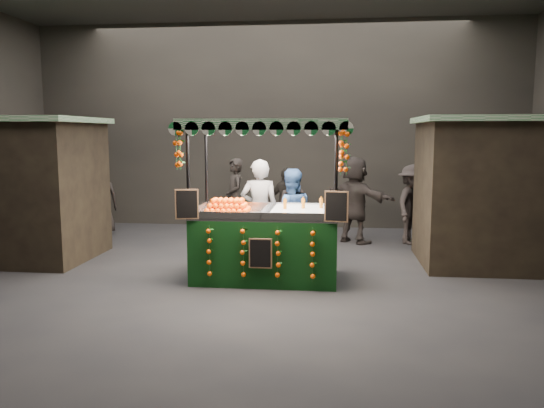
# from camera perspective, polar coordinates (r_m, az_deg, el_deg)

# --- Properties ---
(ground) EXTENTS (12.00, 12.00, 0.00)m
(ground) POSITION_cam_1_polar(r_m,az_deg,el_deg) (8.68, -3.23, -7.95)
(ground) COLOR black
(ground) RESTS_ON ground
(market_hall) EXTENTS (12.10, 10.10, 5.05)m
(market_hall) POSITION_cam_1_polar(r_m,az_deg,el_deg) (8.43, -3.41, 14.79)
(market_hall) COLOR black
(market_hall) RESTS_ON ground
(neighbour_stall_left) EXTENTS (3.00, 2.20, 2.60)m
(neighbour_stall_left) POSITION_cam_1_polar(r_m,az_deg,el_deg) (10.97, -25.61, 1.52)
(neighbour_stall_left) COLOR black
(neighbour_stall_left) RESTS_ON ground
(neighbour_stall_right) EXTENTS (3.00, 2.20, 2.60)m
(neighbour_stall_right) POSITION_cam_1_polar(r_m,az_deg,el_deg) (10.23, 23.37, 1.26)
(neighbour_stall_right) COLOR black
(neighbour_stall_right) RESTS_ON ground
(juice_stall) EXTENTS (2.60, 1.53, 2.52)m
(juice_stall) POSITION_cam_1_polar(r_m,az_deg,el_deg) (8.48, -0.63, -2.87)
(juice_stall) COLOR black
(juice_stall) RESTS_ON ground
(vendor_grey) EXTENTS (0.71, 0.49, 1.86)m
(vendor_grey) POSITION_cam_1_polar(r_m,az_deg,el_deg) (9.56, -1.32, -0.80)
(vendor_grey) COLOR slate
(vendor_grey) RESTS_ON ground
(vendor_blue) EXTENTS (0.95, 0.81, 1.70)m
(vendor_blue) POSITION_cam_1_polar(r_m,az_deg,el_deg) (9.55, 1.98, -1.31)
(vendor_blue) COLOR navy
(vendor_blue) RESTS_ON ground
(shopper_0) EXTENTS (0.67, 0.60, 1.54)m
(shopper_0) POSITION_cam_1_polar(r_m,az_deg,el_deg) (12.77, -20.63, 0.08)
(shopper_0) COLOR black
(shopper_0) RESTS_ON ground
(shopper_1) EXTENTS (0.86, 0.75, 1.51)m
(shopper_1) POSITION_cam_1_polar(r_m,az_deg,el_deg) (11.34, 2.33, -0.40)
(shopper_1) COLOR #292221
(shopper_1) RESTS_ON ground
(shopper_2) EXTENTS (1.00, 0.77, 1.58)m
(shopper_2) POSITION_cam_1_polar(r_m,az_deg,el_deg) (11.83, 1.59, 0.10)
(shopper_2) COLOR black
(shopper_2) RESTS_ON ground
(shopper_3) EXTENTS (1.04, 1.24, 1.67)m
(shopper_3) POSITION_cam_1_polar(r_m,az_deg,el_deg) (11.63, 14.60, -0.04)
(shopper_3) COLOR black
(shopper_3) RESTS_ON ground
(shopper_4) EXTENTS (0.97, 0.92, 1.67)m
(shopper_4) POSITION_cam_1_polar(r_m,az_deg,el_deg) (12.87, -17.80, 0.55)
(shopper_4) COLOR black
(shopper_4) RESTS_ON ground
(shopper_5) EXTENTS (1.67, 1.48, 1.83)m
(shopper_5) POSITION_cam_1_polar(r_m,az_deg,el_deg) (11.48, 8.81, 0.44)
(shopper_5) COLOR #2C2624
(shopper_5) RESTS_ON ground
(shopper_6) EXTENTS (0.65, 0.76, 1.76)m
(shopper_6) POSITION_cam_1_polar(r_m,az_deg,el_deg) (11.99, -3.97, 0.63)
(shopper_6) COLOR black
(shopper_6) RESTS_ON ground
(shopper_7) EXTENTS (0.38, 0.57, 1.54)m
(shopper_7) POSITION_cam_1_polar(r_m,az_deg,el_deg) (12.14, 16.80, -0.13)
(shopper_7) COLOR #2A2322
(shopper_7) RESTS_ON ground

